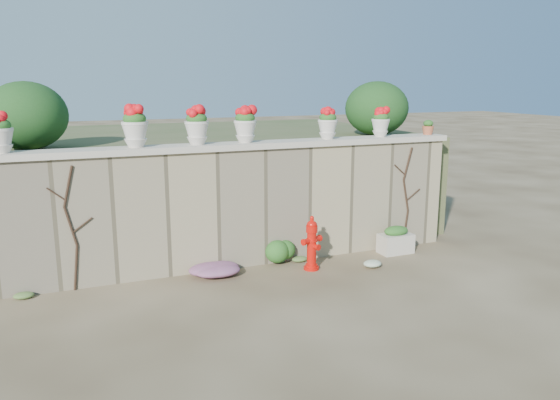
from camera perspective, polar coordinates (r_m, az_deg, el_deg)
name	(u,v)px	position (r m, az deg, el deg)	size (l,w,h in m)	color
ground	(279,302)	(7.96, -0.10, -10.56)	(80.00, 80.00, 0.00)	#463723
stone_wall	(239,208)	(9.27, -4.29, -0.79)	(8.00, 0.40, 2.00)	gray
wall_cap	(238,146)	(9.09, -4.40, 5.66)	(8.10, 0.52, 0.10)	beige
raised_fill	(195,178)	(12.30, -8.91, 2.33)	(9.00, 6.00, 2.00)	#384C23
back_shrub_left	(26,116)	(9.83, -24.99, 7.99)	(1.30, 1.30, 1.10)	#143814
back_shrub_right	(377,108)	(11.59, 10.07, 9.41)	(1.30, 1.30, 1.10)	#143814
vine_left	(72,227)	(8.64, -20.95, -2.62)	(0.60, 0.04, 1.91)	black
vine_right	(406,196)	(10.51, 13.07, 0.43)	(0.60, 0.04, 1.91)	black
fire_hydrant	(312,243)	(9.13, 3.34, -4.50)	(0.40, 0.28, 0.91)	red
planter_box	(396,240)	(10.26, 11.99, -4.16)	(0.61, 0.36, 0.51)	beige
green_shrub	(280,249)	(9.46, 0.03, -5.18)	(0.54, 0.48, 0.51)	#1E5119
magenta_clump	(211,269)	(8.94, -7.19, -7.20)	(0.94, 0.63, 0.25)	#B424A4
white_flowers	(369,264)	(9.38, 9.25, -6.59)	(0.47, 0.37, 0.17)	white
urn_pot_0	(0,133)	(8.66, -27.22, 6.23)	(0.36, 0.36, 0.57)	beige
urn_pot_1	(135,127)	(8.70, -14.92, 7.40)	(0.40, 0.40, 0.63)	beige
urn_pot_2	(197,126)	(8.87, -8.69, 7.66)	(0.38, 0.38, 0.60)	beige
urn_pot_3	(245,125)	(9.10, -3.66, 7.84)	(0.38, 0.38, 0.59)	beige
urn_pot_4	(328,124)	(9.70, 5.01, 7.96)	(0.35, 0.35, 0.54)	beige
urn_pot_5	(381,123)	(10.24, 10.47, 7.96)	(0.33, 0.33, 0.52)	beige
terracotta_pot	(428,128)	(10.85, 15.21, 7.26)	(0.22, 0.22, 0.27)	#A95433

